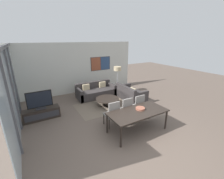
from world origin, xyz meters
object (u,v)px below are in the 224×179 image
at_px(television, 40,100).
at_px(dining_chair_right, 138,105).
at_px(dining_chair_centre, 126,109).
at_px(sofa_side, 130,94).
at_px(sofa_main, 96,92).
at_px(dining_chair_left, 112,113).
at_px(fruit_bowl, 140,108).
at_px(coffee_table, 107,100).
at_px(dining_table, 138,113).
at_px(floor_lamp, 117,70).
at_px(tv_console, 42,114).

bearing_deg(television, dining_chair_right, -29.03).
bearing_deg(dining_chair_centre, sofa_side, 48.63).
xyz_separation_m(dining_chair_centre, dining_chair_right, (0.58, 0.01, 0.00)).
distance_m(television, sofa_main, 3.06).
relative_size(sofa_side, dining_chair_left, 1.63).
bearing_deg(sofa_main, sofa_side, -43.00).
xyz_separation_m(dining_chair_left, fruit_bowl, (0.74, -0.58, 0.24)).
relative_size(television, fruit_bowl, 2.94).
bearing_deg(sofa_side, sofa_main, 47.00).
relative_size(dining_chair_left, fruit_bowl, 3.16).
height_order(sofa_main, dining_chair_left, dining_chair_left).
xyz_separation_m(television, coffee_table, (2.80, -0.20, -0.51)).
bearing_deg(coffee_table, dining_chair_right, -74.05).
relative_size(dining_table, dining_chair_right, 2.04).
bearing_deg(television, floor_lamp, 14.52).
xyz_separation_m(dining_table, dining_chair_left, (-0.58, 0.66, -0.14)).
xyz_separation_m(sofa_side, dining_table, (-1.48, -2.37, 0.40)).
height_order(coffee_table, floor_lamp, floor_lamp).
bearing_deg(tv_console, coffee_table, -4.14).
relative_size(dining_chair_left, dining_chair_centre, 1.00).
relative_size(dining_chair_right, floor_lamp, 0.64).
height_order(sofa_side, fruit_bowl, fruit_bowl).
xyz_separation_m(tv_console, floor_lamp, (4.15, 1.07, 1.10)).
bearing_deg(dining_chair_right, sofa_side, 61.61).
height_order(dining_table, dining_chair_left, dining_chair_left).
height_order(tv_console, coffee_table, tv_console).
height_order(dining_table, fruit_bowl, fruit_bowl).
bearing_deg(sofa_side, television, 88.09).
height_order(dining_chair_centre, fruit_bowl, dining_chair_centre).
height_order(coffee_table, dining_chair_right, dining_chair_right).
xyz_separation_m(tv_console, dining_table, (2.68, -2.50, 0.45)).
xyz_separation_m(dining_chair_centre, floor_lamp, (1.46, 2.89, 0.79)).
height_order(coffee_table, dining_chair_left, dining_chair_left).
relative_size(coffee_table, floor_lamp, 0.71).
height_order(dining_chair_centre, floor_lamp, floor_lamp).
distance_m(tv_console, sofa_main, 3.02).
relative_size(dining_table, floor_lamp, 1.31).
bearing_deg(dining_chair_right, fruit_bowl, -123.87).
xyz_separation_m(dining_table, dining_chair_centre, (0.00, 0.68, -0.14)).
bearing_deg(coffee_table, floor_lamp, 43.53).
bearing_deg(dining_table, dining_chair_right, 50.22).
bearing_deg(fruit_bowl, sofa_side, 60.06).
xyz_separation_m(dining_table, dining_chair_right, (0.58, 0.69, -0.14)).
bearing_deg(floor_lamp, fruit_bowl, -110.39).
bearing_deg(dining_chair_centre, coffee_table, 85.79).
bearing_deg(dining_chair_left, dining_table, -48.60).
bearing_deg(television, tv_console, -90.00).
bearing_deg(fruit_bowl, tv_console, 139.50).
relative_size(coffee_table, fruit_bowl, 3.51).
relative_size(tv_console, fruit_bowl, 4.27).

